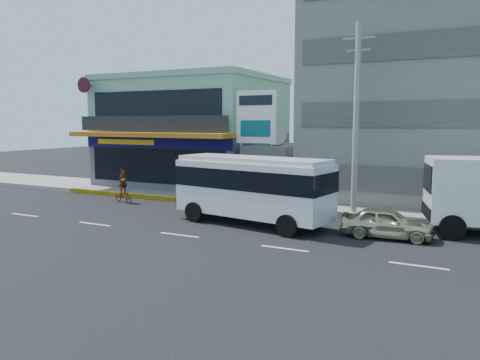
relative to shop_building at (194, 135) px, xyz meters
name	(u,v)px	position (x,y,z in m)	size (l,w,h in m)	color
ground	(179,235)	(8.00, -13.95, -4.00)	(120.00, 120.00, 0.00)	black
sidewalk	(344,206)	(13.00, -4.45, -3.85)	(70.00, 5.00, 0.30)	gray
shop_building	(194,135)	(0.00, 0.00, 0.00)	(12.40, 11.70, 8.00)	#49484D
concrete_building	(450,89)	(18.00, 1.05, 3.00)	(16.00, 12.00, 14.00)	slate
gap_structure	(280,171)	(8.00, -1.95, -2.25)	(3.00, 6.00, 3.50)	#49484D
satellite_dish	(275,144)	(8.00, -2.95, -0.42)	(1.50, 1.50, 0.15)	slate
billboard	(256,123)	(7.50, -4.75, 0.93)	(2.60, 0.18, 6.90)	gray
utility_pole_near	(356,119)	(14.00, -6.55, 1.15)	(1.60, 0.30, 10.00)	#999993
minibus	(252,185)	(9.96, -10.50, -2.03)	(8.20, 3.77, 3.30)	silver
sedan	(387,223)	(16.33, -10.35, -3.33)	(1.57, 3.90, 1.33)	beige
motorcycle_rider	(123,191)	(0.13, -8.44, -3.30)	(1.74, 0.97, 2.11)	#4C120A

